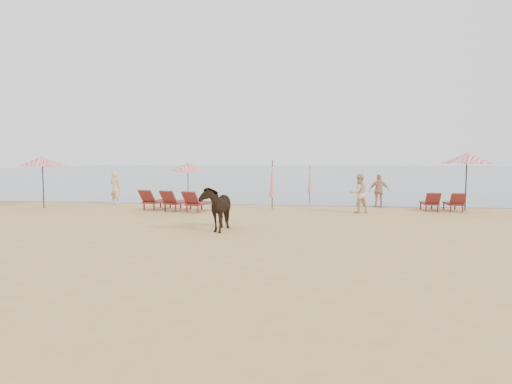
# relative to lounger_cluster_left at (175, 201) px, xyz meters

# --- Properties ---
(ground) EXTENTS (120.00, 120.00, 0.00)m
(ground) POSITION_rel_lounger_cluster_left_xyz_m (4.17, -7.00, -0.47)
(ground) COLOR tan
(ground) RESTS_ON ground
(sea) EXTENTS (160.00, 140.00, 0.06)m
(sea) POSITION_rel_lounger_cluster_left_xyz_m (4.17, 73.00, -0.47)
(sea) COLOR #51606B
(sea) RESTS_ON ground
(lounger_cluster_left) EXTENTS (3.47, 2.57, 0.68)m
(lounger_cluster_left) POSITION_rel_lounger_cluster_left_xyz_m (0.00, 0.00, 0.00)
(lounger_cluster_left) COLOR maroon
(lounger_cluster_left) RESTS_ON ground
(lounger_cluster_right) EXTENTS (1.78, 1.71, 0.62)m
(lounger_cluster_right) POSITION_rel_lounger_cluster_left_xyz_m (12.61, 1.53, -0.05)
(lounger_cluster_right) COLOR maroon
(lounger_cluster_right) RESTS_ON ground
(umbrella_open_left_a) EXTENTS (2.30, 2.30, 2.62)m
(umbrella_open_left_a) POSITION_rel_lounger_cluster_left_xyz_m (-6.98, 0.28, 1.87)
(umbrella_open_left_a) COLOR black
(umbrella_open_left_a) RESTS_ON ground
(umbrella_open_left_b) EXTENTS (1.85, 1.89, 2.36)m
(umbrella_open_left_b) POSITION_rel_lounger_cluster_left_xyz_m (-0.53, 3.92, 1.57)
(umbrella_open_left_b) COLOR black
(umbrella_open_left_b) RESTS_ON ground
(umbrella_open_right) EXTENTS (2.28, 2.28, 2.79)m
(umbrella_open_right) POSITION_rel_lounger_cluster_left_xyz_m (13.76, 1.89, 2.03)
(umbrella_open_right) COLOR black
(umbrella_open_right) RESTS_ON ground
(umbrella_closed_left) EXTENTS (0.25, 0.25, 2.07)m
(umbrella_closed_left) POSITION_rel_lounger_cluster_left_xyz_m (6.34, 5.17, 0.80)
(umbrella_closed_left) COLOR black
(umbrella_closed_left) RESTS_ON ground
(umbrella_closed_right) EXTENTS (0.29, 0.29, 2.41)m
(umbrella_closed_right) POSITION_rel_lounger_cluster_left_xyz_m (4.51, 1.46, 1.01)
(umbrella_closed_right) COLOR black
(umbrella_closed_right) RESTS_ON ground
(cow) EXTENTS (0.86, 1.86, 1.56)m
(cow) POSITION_rel_lounger_cluster_left_xyz_m (3.21, -5.18, 0.31)
(cow) COLOR black
(cow) RESTS_ON ground
(beachgoer_left) EXTENTS (0.76, 0.61, 1.82)m
(beachgoer_left) POSITION_rel_lounger_cluster_left_xyz_m (-4.08, 2.22, 0.44)
(beachgoer_left) COLOR #DDAF8A
(beachgoer_left) RESTS_ON ground
(beachgoer_right_a) EXTENTS (1.05, 0.94, 1.79)m
(beachgoer_right_a) POSITION_rel_lounger_cluster_left_xyz_m (8.61, 0.38, 0.42)
(beachgoer_right_a) COLOR #DAB188
(beachgoer_right_a) RESTS_ON ground
(beachgoer_right_b) EXTENTS (1.03, 0.48, 1.71)m
(beachgoer_right_b) POSITION_rel_lounger_cluster_left_xyz_m (9.87, 2.77, 0.38)
(beachgoer_right_b) COLOR tan
(beachgoer_right_b) RESTS_ON ground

